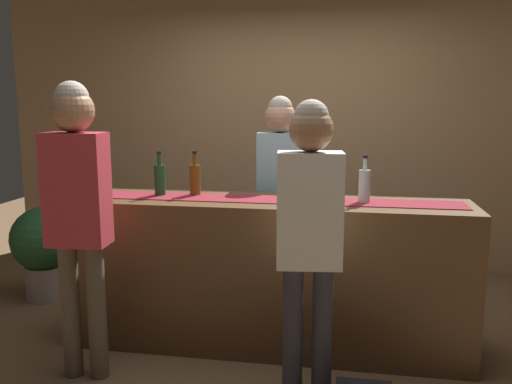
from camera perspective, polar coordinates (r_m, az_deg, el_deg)
ground_plane at (r=3.78m, az=1.50°, el=-15.89°), size 10.00×10.00×0.00m
back_wall at (r=5.30m, az=4.59°, el=7.72°), size 6.00×0.12×2.90m
bar_counter at (r=3.59m, az=1.53°, el=-8.70°), size 2.58×0.60×1.00m
counter_runner_cloth at (r=3.46m, az=1.57°, el=-0.81°), size 2.45×0.28×0.01m
wine_bottle_green at (r=3.66m, az=-10.29°, el=1.37°), size 0.07×0.07×0.30m
wine_bottle_amber at (r=3.64m, az=-6.56°, el=1.40°), size 0.07×0.07×0.30m
wine_bottle_clear at (r=3.41m, az=11.56°, el=0.72°), size 0.07×0.07×0.30m
wine_glass_near_customer at (r=3.44m, az=5.54°, el=0.81°), size 0.07×0.07×0.14m
wine_glass_mid_counter at (r=3.40m, az=8.69°, el=0.63°), size 0.07×0.07×0.14m
bartender at (r=4.03m, az=2.56°, el=1.13°), size 0.36×0.23×1.67m
customer_sipping at (r=2.80m, az=5.76°, el=-3.19°), size 0.36×0.24×1.64m
customer_browsing at (r=3.19m, az=-18.64°, el=-0.65°), size 0.35×0.24×1.74m
potted_plant_tall at (r=4.76m, az=-21.83°, el=-5.42°), size 0.53×0.53×0.77m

